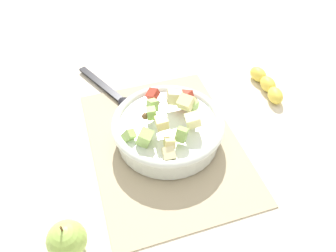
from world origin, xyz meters
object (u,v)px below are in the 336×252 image
salad_bowl (168,128)px  serving_spoon (115,94)px  banana_whole (267,84)px  whole_apple (67,240)px

salad_bowl → serving_spoon: bearing=25.3°
banana_whole → salad_bowl: bearing=107.1°
banana_whole → serving_spoon: bearing=77.0°
salad_bowl → serving_spoon: (0.19, 0.09, -0.03)m
serving_spoon → whole_apple: size_ratio=2.77×
serving_spoon → whole_apple: 0.41m
whole_apple → banana_whole: 0.62m
salad_bowl → serving_spoon: salad_bowl is taller
salad_bowl → serving_spoon: size_ratio=1.11×
salad_bowl → banana_whole: (0.09, -0.31, -0.02)m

